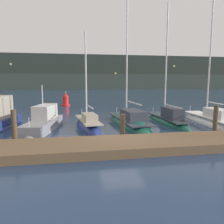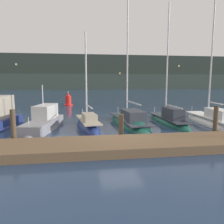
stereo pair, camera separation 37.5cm
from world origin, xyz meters
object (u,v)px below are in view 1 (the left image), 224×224
at_px(sailboat_berth_4, 88,127).
at_px(sailboat_berth_5, 129,123).
at_px(sailboat_berth_6, 168,121).
at_px(motorboat_berth_3, 44,125).
at_px(channel_buoy, 66,100).
at_px(sailboat_berth_7, 211,122).

xyz_separation_m(sailboat_berth_4, sailboat_berth_5, (3.36, 0.78, 0.01)).
relative_size(sailboat_berth_5, sailboat_berth_6, 1.16).
height_order(motorboat_berth_3, channel_buoy, motorboat_berth_3).
relative_size(motorboat_berth_3, sailboat_berth_7, 0.47).
height_order(sailboat_berth_4, sailboat_berth_7, sailboat_berth_7).
distance_m(sailboat_berth_5, sailboat_berth_6, 3.48).
height_order(sailboat_berth_4, channel_buoy, sailboat_berth_4).
height_order(sailboat_berth_5, sailboat_berth_7, sailboat_berth_7).
xyz_separation_m(sailboat_berth_6, sailboat_berth_7, (3.29, -1.13, 0.00)).
bearing_deg(motorboat_berth_3, channel_buoy, 86.62).
distance_m(sailboat_berth_4, sailboat_berth_6, 6.91).
xyz_separation_m(motorboat_berth_3, sailboat_berth_4, (3.21, -0.02, -0.21)).
bearing_deg(sailboat_berth_7, sailboat_berth_6, 160.97).
bearing_deg(sailboat_berth_5, motorboat_berth_3, -173.35).
bearing_deg(sailboat_berth_6, sailboat_berth_7, -19.03).
relative_size(sailboat_berth_4, sailboat_berth_6, 0.74).
bearing_deg(motorboat_berth_3, sailboat_berth_7, -0.16).
relative_size(sailboat_berth_6, sailboat_berth_7, 0.81).
xyz_separation_m(sailboat_berth_7, channel_buoy, (-12.38, 15.92, 0.58)).
bearing_deg(channel_buoy, motorboat_berth_3, -93.38).
bearing_deg(sailboat_berth_7, motorboat_berth_3, 179.84).
bearing_deg(motorboat_berth_3, sailboat_berth_6, 6.23).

